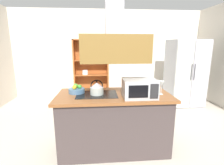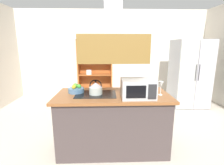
{
  "view_description": "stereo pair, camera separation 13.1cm",
  "coord_description": "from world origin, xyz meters",
  "px_view_note": "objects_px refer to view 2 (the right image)",
  "views": [
    {
      "loc": [
        -0.32,
        -2.44,
        1.61
      ],
      "look_at": [
        -0.09,
        0.3,
        1.0
      ],
      "focal_mm": 26.66,
      "sensor_mm": 36.0,
      "label": 1
    },
    {
      "loc": [
        -0.18,
        -2.45,
        1.61
      ],
      "look_at": [
        -0.09,
        0.3,
        1.0
      ],
      "focal_mm": 26.66,
      "sensor_mm": 36.0,
      "label": 2
    }
  ],
  "objects_px": {
    "refrigerator": "(189,74)",
    "wine_glass_on_counter": "(161,85)",
    "cutting_board": "(135,90)",
    "microwave": "(138,89)",
    "dish_cabinet": "(95,72)",
    "kettle": "(96,88)",
    "fruit_bowl": "(76,89)"
  },
  "relations": [
    {
      "from": "dish_cabinet",
      "to": "fruit_bowl",
      "type": "relative_size",
      "value": 7.4
    },
    {
      "from": "kettle",
      "to": "fruit_bowl",
      "type": "xyz_separation_m",
      "value": [
        -0.31,
        0.11,
        -0.05
      ]
    },
    {
      "from": "kettle",
      "to": "wine_glass_on_counter",
      "type": "bearing_deg",
      "value": -4.21
    },
    {
      "from": "refrigerator",
      "to": "dish_cabinet",
      "type": "height_order",
      "value": "dish_cabinet"
    },
    {
      "from": "kettle",
      "to": "cutting_board",
      "type": "bearing_deg",
      "value": 18.83
    },
    {
      "from": "kettle",
      "to": "dish_cabinet",
      "type": "bearing_deg",
      "value": 93.98
    },
    {
      "from": "kettle",
      "to": "microwave",
      "type": "xyz_separation_m",
      "value": [
        0.6,
        -0.18,
        0.04
      ]
    },
    {
      "from": "cutting_board",
      "to": "microwave",
      "type": "bearing_deg",
      "value": -94.07
    },
    {
      "from": "dish_cabinet",
      "to": "wine_glass_on_counter",
      "type": "bearing_deg",
      "value": -68.36
    },
    {
      "from": "cutting_board",
      "to": "refrigerator",
      "type": "bearing_deg",
      "value": 44.0
    },
    {
      "from": "cutting_board",
      "to": "microwave",
      "type": "xyz_separation_m",
      "value": [
        -0.03,
        -0.39,
        0.12
      ]
    },
    {
      "from": "kettle",
      "to": "wine_glass_on_counter",
      "type": "relative_size",
      "value": 1.07
    },
    {
      "from": "fruit_bowl",
      "to": "dish_cabinet",
      "type": "bearing_deg",
      "value": 87.62
    },
    {
      "from": "dish_cabinet",
      "to": "wine_glass_on_counter",
      "type": "relative_size",
      "value": 8.73
    },
    {
      "from": "dish_cabinet",
      "to": "wine_glass_on_counter",
      "type": "xyz_separation_m",
      "value": [
        1.15,
        -2.9,
        0.26
      ]
    },
    {
      "from": "microwave",
      "to": "dish_cabinet",
      "type": "bearing_deg",
      "value": 104.77
    },
    {
      "from": "refrigerator",
      "to": "wine_glass_on_counter",
      "type": "distance_m",
      "value": 2.44
    },
    {
      "from": "refrigerator",
      "to": "dish_cabinet",
      "type": "relative_size",
      "value": 0.98
    },
    {
      "from": "kettle",
      "to": "fruit_bowl",
      "type": "bearing_deg",
      "value": 160.92
    },
    {
      "from": "wine_glass_on_counter",
      "to": "fruit_bowl",
      "type": "relative_size",
      "value": 0.85
    },
    {
      "from": "dish_cabinet",
      "to": "fruit_bowl",
      "type": "distance_m",
      "value": 2.73
    },
    {
      "from": "kettle",
      "to": "refrigerator",
      "type": "bearing_deg",
      "value": 38.71
    },
    {
      "from": "refrigerator",
      "to": "cutting_board",
      "type": "bearing_deg",
      "value": -136.0
    },
    {
      "from": "refrigerator",
      "to": "cutting_board",
      "type": "relative_size",
      "value": 5.18
    },
    {
      "from": "fruit_bowl",
      "to": "microwave",
      "type": "bearing_deg",
      "value": -17.59
    },
    {
      "from": "wine_glass_on_counter",
      "to": "fruit_bowl",
      "type": "bearing_deg",
      "value": 172.01
    },
    {
      "from": "refrigerator",
      "to": "wine_glass_on_counter",
      "type": "height_order",
      "value": "refrigerator"
    },
    {
      "from": "refrigerator",
      "to": "dish_cabinet",
      "type": "distance_m",
      "value": 2.74
    },
    {
      "from": "wine_glass_on_counter",
      "to": "microwave",
      "type": "bearing_deg",
      "value": -162.87
    },
    {
      "from": "cutting_board",
      "to": "wine_glass_on_counter",
      "type": "relative_size",
      "value": 1.65
    },
    {
      "from": "refrigerator",
      "to": "microwave",
      "type": "distance_m",
      "value": 2.74
    },
    {
      "from": "refrigerator",
      "to": "fruit_bowl",
      "type": "xyz_separation_m",
      "value": [
        -2.69,
        -1.8,
        0.07
      ]
    }
  ]
}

